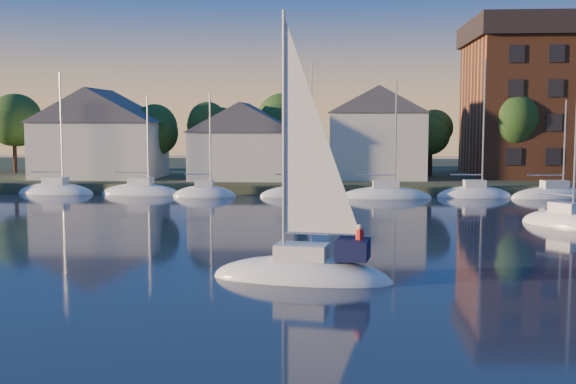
# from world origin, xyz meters

# --- Properties ---
(ground) EXTENTS (260.00, 260.00, 0.00)m
(ground) POSITION_xyz_m (0.00, 0.00, 0.00)
(ground) COLOR black
(ground) RESTS_ON ground
(shoreline_land) EXTENTS (160.00, 50.00, 2.00)m
(shoreline_land) POSITION_xyz_m (0.00, 75.00, 0.00)
(shoreline_land) COLOR #333A22
(shoreline_land) RESTS_ON ground
(wooden_dock) EXTENTS (120.00, 3.00, 1.00)m
(wooden_dock) POSITION_xyz_m (0.00, 52.00, 0.00)
(wooden_dock) COLOR brown
(wooden_dock) RESTS_ON ground
(clubhouse_west) EXTENTS (13.65, 9.45, 9.64)m
(clubhouse_west) POSITION_xyz_m (-22.00, 58.00, 5.93)
(clubhouse_west) COLOR beige
(clubhouse_west) RESTS_ON shoreline_land
(clubhouse_centre) EXTENTS (11.55, 8.40, 8.08)m
(clubhouse_centre) POSITION_xyz_m (-6.00, 57.00, 5.13)
(clubhouse_centre) COLOR beige
(clubhouse_centre) RESTS_ON shoreline_land
(clubhouse_east) EXTENTS (10.50, 8.40, 9.80)m
(clubhouse_east) POSITION_xyz_m (8.00, 59.00, 6.00)
(clubhouse_east) COLOR beige
(clubhouse_east) RESTS_ON shoreline_land
(tree_line) EXTENTS (93.40, 5.40, 8.90)m
(tree_line) POSITION_xyz_m (2.00, 63.00, 7.18)
(tree_line) COLOR #3A291A
(tree_line) RESTS_ON shoreline_land
(moored_fleet) EXTENTS (87.50, 2.40, 12.05)m
(moored_fleet) POSITION_xyz_m (0.00, 49.00, 0.10)
(moored_fleet) COLOR white
(moored_fleet) RESTS_ON ground
(hero_sailboat) EXTENTS (8.62, 3.98, 13.11)m
(hero_sailboat) POSITION_xyz_m (2.47, 12.89, 0.56)
(hero_sailboat) COLOR white
(hero_sailboat) RESTS_ON ground
(drifting_sailboat_right) EXTENTS (5.87, 6.49, 10.63)m
(drifting_sailboat_right) POSITION_xyz_m (19.30, 30.74, 0.10)
(drifting_sailboat_right) COLOR white
(drifting_sailboat_right) RESTS_ON ground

